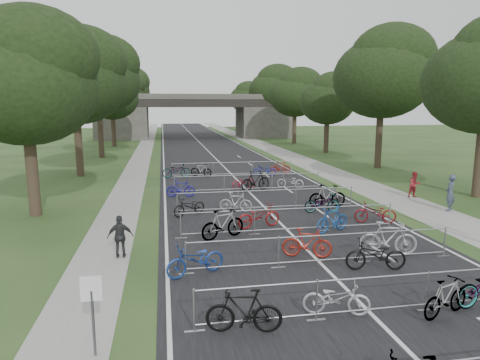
% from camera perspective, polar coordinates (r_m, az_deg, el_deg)
% --- Properties ---
extents(road, '(11.00, 140.00, 0.01)m').
position_cam_1_polar(road, '(56.42, -4.90, 4.50)').
color(road, black).
rests_on(road, ground).
extents(sidewalk_right, '(3.00, 140.00, 0.01)m').
position_cam_1_polar(sidewalk_right, '(57.71, 3.06, 4.65)').
color(sidewalk_right, gray).
rests_on(sidewalk_right, ground).
extents(sidewalk_left, '(2.00, 140.00, 0.01)m').
position_cam_1_polar(sidewalk_left, '(56.22, -12.55, 4.28)').
color(sidewalk_left, gray).
rests_on(sidewalk_left, ground).
extents(lane_markings, '(0.12, 140.00, 0.00)m').
position_cam_1_polar(lane_markings, '(56.42, -4.90, 4.50)').
color(lane_markings, silver).
rests_on(lane_markings, ground).
extents(overpass_bridge, '(31.00, 8.00, 7.05)m').
position_cam_1_polar(overpass_bridge, '(71.13, -6.09, 8.46)').
color(overpass_bridge, '#42403B').
rests_on(overpass_bridge, ground).
extents(park_sign, '(0.45, 0.06, 1.83)m').
position_cam_1_polar(park_sign, '(9.95, -19.13, -15.02)').
color(park_sign, '#4C4C51').
rests_on(park_sign, ground).
extents(tree_left_0, '(6.72, 6.72, 10.25)m').
position_cam_1_polar(tree_left_0, '(22.73, -26.60, 11.76)').
color(tree_left_0, '#33261C').
rests_on(tree_left_0, ground).
extents(tree_left_1, '(7.56, 7.56, 11.53)m').
position_cam_1_polar(tree_left_1, '(34.46, -21.08, 12.55)').
color(tree_left_1, '#33261C').
rests_on(tree_left_1, ground).
extents(tree_right_1, '(8.18, 8.18, 12.47)m').
position_cam_1_polar(tree_right_1, '(38.56, 18.67, 13.24)').
color(tree_right_1, '#33261C').
rests_on(tree_right_1, ground).
extents(tree_left_2, '(8.40, 8.40, 12.81)m').
position_cam_1_polar(tree_left_2, '(46.34, -18.36, 12.89)').
color(tree_left_2, '#33261C').
rests_on(tree_left_2, ground).
extents(tree_right_2, '(6.16, 6.16, 9.39)m').
position_cam_1_polar(tree_right_2, '(49.37, 11.75, 10.46)').
color(tree_right_2, '#33261C').
rests_on(tree_right_2, ground).
extents(tree_left_3, '(6.72, 6.72, 10.25)m').
position_cam_1_polar(tree_left_3, '(58.19, -16.62, 10.69)').
color(tree_left_3, '#33261C').
rests_on(tree_left_3, ground).
extents(tree_right_3, '(7.17, 7.17, 10.93)m').
position_cam_1_polar(tree_right_3, '(60.69, 7.49, 11.38)').
color(tree_right_3, '#33261C').
rests_on(tree_right_3, ground).
extents(tree_left_4, '(7.56, 7.56, 11.53)m').
position_cam_1_polar(tree_left_4, '(70.15, -15.58, 11.22)').
color(tree_left_4, '#33261C').
rests_on(tree_left_4, ground).
extents(tree_right_4, '(8.18, 8.18, 12.47)m').
position_cam_1_polar(tree_right_4, '(72.25, 4.57, 11.97)').
color(tree_right_4, '#33261C').
rests_on(tree_right_4, ground).
extents(tree_left_5, '(8.40, 8.40, 12.81)m').
position_cam_1_polar(tree_left_5, '(82.12, -14.85, 11.59)').
color(tree_left_5, '#33261C').
rests_on(tree_left_5, ground).
extents(tree_right_5, '(6.16, 6.16, 9.39)m').
position_cam_1_polar(tree_right_5, '(83.87, 2.43, 10.38)').
color(tree_right_5, '#33261C').
rests_on(tree_right_5, ground).
extents(tree_left_6, '(6.72, 6.72, 10.25)m').
position_cam_1_polar(tree_left_6, '(94.06, -14.23, 10.38)').
color(tree_left_6, '#33261C').
rests_on(tree_left_6, ground).
extents(tree_right_6, '(7.17, 7.17, 10.93)m').
position_cam_1_polar(tree_right_6, '(95.63, 0.83, 10.93)').
color(tree_right_6, '#33261C').
rests_on(tree_right_6, ground).
extents(barrier_row_1, '(9.70, 0.08, 1.10)m').
position_cam_1_polar(barrier_row_1, '(11.88, 17.38, -14.51)').
color(barrier_row_1, '#999CA0').
rests_on(barrier_row_1, ground).
extents(barrier_row_2, '(9.70, 0.08, 1.10)m').
position_cam_1_polar(barrier_row_2, '(14.92, 10.94, -9.11)').
color(barrier_row_2, '#999CA0').
rests_on(barrier_row_2, ground).
extents(barrier_row_3, '(9.70, 0.08, 1.10)m').
position_cam_1_polar(barrier_row_3, '(18.35, 6.67, -5.35)').
color(barrier_row_3, '#999CA0').
rests_on(barrier_row_3, ground).
extents(barrier_row_4, '(9.70, 0.08, 1.10)m').
position_cam_1_polar(barrier_row_4, '(22.09, 3.67, -2.67)').
color(barrier_row_4, '#999CA0').
rests_on(barrier_row_4, ground).
extents(barrier_row_5, '(9.70, 0.08, 1.10)m').
position_cam_1_polar(barrier_row_5, '(26.88, 1.12, -0.37)').
color(barrier_row_5, '#999CA0').
rests_on(barrier_row_5, ground).
extents(barrier_row_6, '(9.70, 0.08, 1.10)m').
position_cam_1_polar(barrier_row_6, '(32.70, -0.95, 1.50)').
color(barrier_row_6, '#999CA0').
rests_on(barrier_row_6, ground).
extents(bike_4, '(1.91, 0.88, 1.11)m').
position_cam_1_polar(bike_4, '(10.61, 0.52, -17.08)').
color(bike_4, black).
rests_on(bike_4, ground).
extents(bike_5, '(1.83, 1.05, 0.91)m').
position_cam_1_polar(bike_5, '(11.71, 12.75, -15.15)').
color(bike_5, '#B2B4BB').
rests_on(bike_5, ground).
extents(bike_6, '(1.76, 1.02, 1.02)m').
position_cam_1_polar(bike_6, '(12.52, 25.78, -13.96)').
color(bike_6, '#999CA0').
rests_on(bike_6, ground).
extents(bike_8, '(2.11, 1.38, 1.05)m').
position_cam_1_polar(bike_8, '(13.88, -5.93, -10.55)').
color(bike_8, navy).
rests_on(bike_8, ground).
extents(bike_9, '(1.85, 1.06, 1.07)m').
position_cam_1_polar(bike_9, '(15.52, 8.93, -8.33)').
color(bike_9, '#9F2317').
rests_on(bike_9, ground).
extents(bike_10, '(2.08, 1.03, 1.04)m').
position_cam_1_polar(bike_10, '(14.90, 17.68, -9.53)').
color(bike_10, black).
rests_on(bike_10, ground).
extents(bike_11, '(2.18, 1.02, 1.26)m').
position_cam_1_polar(bike_11, '(16.40, 19.14, -7.41)').
color(bike_11, '#A0A0A7').
rests_on(bike_11, ground).
extents(bike_12, '(2.07, 1.38, 1.21)m').
position_cam_1_polar(bike_12, '(17.42, -2.29, -5.92)').
color(bike_12, '#999CA0').
rests_on(bike_12, ground).
extents(bike_13, '(2.13, 1.16, 1.06)m').
position_cam_1_polar(bike_13, '(18.97, 2.51, -4.82)').
color(bike_13, maroon).
rests_on(bike_13, ground).
extents(bike_14, '(1.89, 1.23, 1.11)m').
position_cam_1_polar(bike_14, '(18.70, 12.23, -5.20)').
color(bike_14, navy).
rests_on(bike_14, ground).
extents(bike_15, '(1.99, 1.16, 0.99)m').
position_cam_1_polar(bike_15, '(20.63, 17.60, -4.18)').
color(bike_15, maroon).
rests_on(bike_15, ground).
extents(bike_16, '(1.87, 1.49, 0.95)m').
position_cam_1_polar(bike_16, '(21.11, -6.76, -3.51)').
color(bike_16, black).
rests_on(bike_16, ground).
extents(bike_17, '(1.75, 0.97, 1.01)m').
position_cam_1_polar(bike_17, '(21.68, -0.57, -3.00)').
color(bike_17, '#9F9EA5').
rests_on(bike_17, ground).
extents(bike_18, '(1.85, 0.66, 0.97)m').
position_cam_1_polar(bike_18, '(22.04, 10.86, -3.02)').
color(bike_18, '#999CA0').
rests_on(bike_18, ground).
extents(bike_19, '(2.04, 0.60, 1.22)m').
position_cam_1_polar(bike_19, '(23.15, 11.56, -2.10)').
color(bike_19, '#999CA0').
rests_on(bike_19, ground).
extents(bike_20, '(1.76, 0.78, 1.02)m').
position_cam_1_polar(bike_20, '(25.41, -7.90, -1.14)').
color(bike_20, navy).
rests_on(bike_20, ground).
extents(bike_21, '(1.77, 1.01, 0.88)m').
position_cam_1_polar(bike_21, '(27.67, 0.51, -0.29)').
color(bike_21, maroon).
rests_on(bike_21, ground).
extents(bike_22, '(2.17, 1.31, 1.26)m').
position_cam_1_polar(bike_22, '(27.04, 2.07, -0.12)').
color(bike_22, black).
rests_on(bike_22, ground).
extents(bike_23, '(1.84, 1.26, 0.92)m').
position_cam_1_polar(bike_23, '(28.01, 6.72, -0.19)').
color(bike_23, '#B1B0B8').
rests_on(bike_23, ground).
extents(bike_24, '(2.13, 0.93, 1.08)m').
position_cam_1_polar(bike_24, '(32.26, -8.50, 1.26)').
color(bike_24, '#999CA0').
rests_on(bike_24, ground).
extents(bike_25, '(1.72, 1.23, 1.02)m').
position_cam_1_polar(bike_25, '(32.47, -5.21, 1.33)').
color(bike_25, '#999CA0').
rests_on(bike_25, ground).
extents(bike_26, '(1.84, 1.07, 0.91)m').
position_cam_1_polar(bike_26, '(32.83, 3.29, 1.36)').
color(bike_26, navy).
rests_on(bike_26, ground).
extents(bike_27, '(1.66, 0.53, 0.99)m').
position_cam_1_polar(bike_27, '(33.96, 5.39, 1.68)').
color(bike_27, maroon).
rests_on(bike_27, ground).
extents(pedestrian_a, '(0.81, 0.80, 1.89)m').
position_cam_1_polar(pedestrian_a, '(24.28, 26.21, -1.57)').
color(pedestrian_a, '#394055').
rests_on(pedestrian_a, ground).
extents(pedestrian_b, '(0.76, 0.59, 1.54)m').
position_cam_1_polar(pedestrian_b, '(26.96, 22.27, -0.61)').
color(pedestrian_b, maroon).
rests_on(pedestrian_b, ground).
extents(pedestrian_c, '(0.92, 0.42, 1.54)m').
position_cam_1_polar(pedestrian_c, '(15.85, -15.66, -7.31)').
color(pedestrian_c, '#28292B').
rests_on(pedestrian_c, ground).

